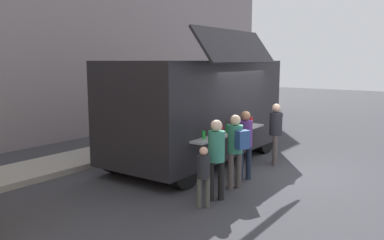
% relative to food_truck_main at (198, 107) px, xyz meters
% --- Properties ---
extents(ground_plane, '(60.00, 60.00, 0.00)m').
position_rel_food_truck_main_xyz_m(ground_plane, '(0.35, -2.08, -1.52)').
color(ground_plane, '#38383D').
extents(curb_strip, '(28.00, 1.60, 0.15)m').
position_rel_food_truck_main_xyz_m(curb_strip, '(-4.01, 2.62, -1.44)').
color(curb_strip, '#9E998E').
rests_on(curb_strip, ground).
extents(food_truck_main, '(5.57, 3.08, 3.50)m').
position_rel_food_truck_main_xyz_m(food_truck_main, '(0.00, 0.00, 0.00)').
color(food_truck_main, black).
rests_on(food_truck_main, ground).
extents(trash_bin, '(0.60, 0.60, 1.04)m').
position_rel_food_truck_main_xyz_m(trash_bin, '(3.97, 2.32, -1.00)').
color(trash_bin, '#2F613A').
rests_on(trash_bin, ground).
extents(customer_front_ordering, '(0.33, 0.33, 1.63)m').
position_rel_food_truck_main_xyz_m(customer_front_ordering, '(-0.69, -1.83, -0.55)').
color(customer_front_ordering, '#1D2536').
rests_on(customer_front_ordering, ground).
extents(customer_mid_with_backpack, '(0.42, 0.53, 1.63)m').
position_rel_food_truck_main_xyz_m(customer_mid_with_backpack, '(-1.41, -2.00, -0.52)').
color(customer_mid_with_backpack, '#4E4442').
rests_on(customer_mid_with_backpack, ground).
extents(customer_rear_waiting, '(0.33, 0.33, 1.63)m').
position_rel_food_truck_main_xyz_m(customer_rear_waiting, '(-2.25, -2.04, -0.54)').
color(customer_rear_waiting, black).
rests_on(customer_rear_waiting, ground).
extents(customer_extra_browsing, '(0.34, 0.34, 1.65)m').
position_rel_food_truck_main_xyz_m(customer_extra_browsing, '(0.98, -1.83, -0.53)').
color(customer_extra_browsing, '#514643').
rests_on(customer_extra_browsing, ground).
extents(child_near_queue, '(0.24, 0.24, 1.18)m').
position_rel_food_truck_main_xyz_m(child_near_queue, '(-2.73, -2.07, -0.81)').
color(child_near_queue, '#494A42').
rests_on(child_near_queue, ground).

